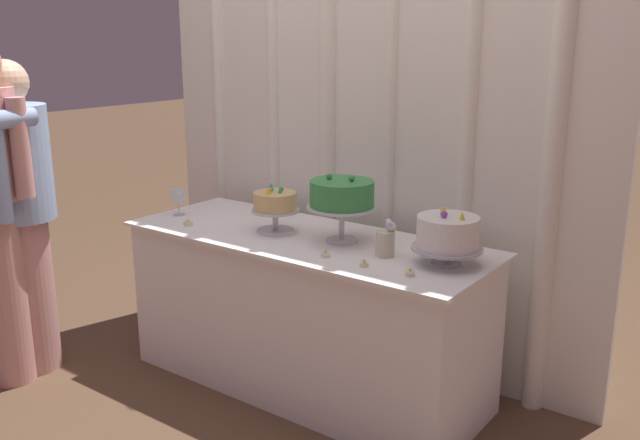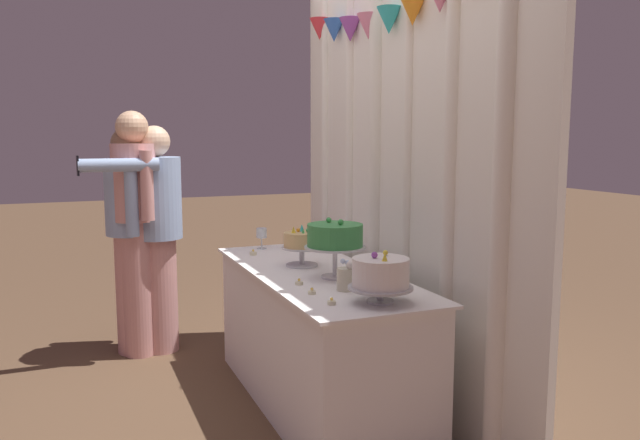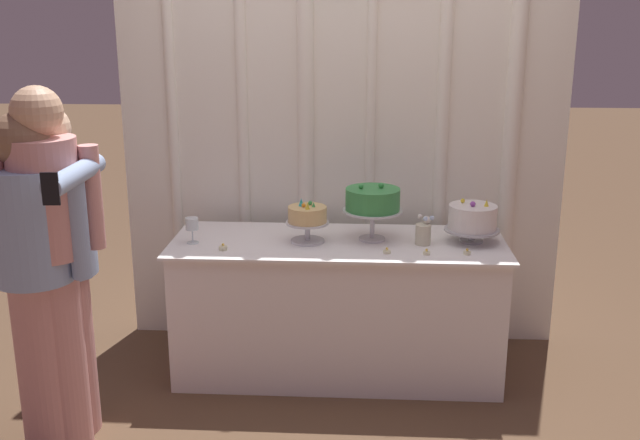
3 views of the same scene
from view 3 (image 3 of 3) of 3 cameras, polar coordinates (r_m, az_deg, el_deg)
ground_plane at (r=4.13m, az=1.30°, el=-12.08°), size 24.00×24.00×0.00m
draped_curtain at (r=4.26m, az=2.07°, el=7.61°), size 2.55×0.15×2.53m
cake_table at (r=4.06m, az=1.38°, el=-6.70°), size 1.77×0.67×0.75m
cake_display_leftmost at (r=3.88m, az=-0.98°, el=0.19°), size 0.23×0.23×0.23m
cake_display_center at (r=3.90m, az=4.08°, el=1.45°), size 0.32×0.32×0.31m
cake_display_rightmost at (r=3.96m, az=11.66°, el=0.10°), size 0.29×0.29×0.24m
wine_glass at (r=3.92m, az=-9.83°, el=-0.37°), size 0.07×0.07×0.14m
flower_vase at (r=3.89m, az=7.98°, el=-0.93°), size 0.09×0.10×0.16m
tealight_far_left at (r=3.81m, az=-7.47°, el=-2.15°), size 0.04×0.04×0.04m
tealight_near_left at (r=3.74m, az=5.17°, el=-2.43°), size 0.04×0.04×0.03m
tealight_near_right at (r=3.75m, az=8.20°, el=-2.51°), size 0.04×0.04×0.03m
tealight_far_right at (r=3.78m, az=11.26°, el=-2.48°), size 0.04×0.04×0.03m
guest_girl_blue_dress at (r=3.52m, az=-19.48°, el=-2.98°), size 0.50×0.67×1.55m
guest_man_dark_suit at (r=3.37m, az=-19.96°, el=-2.61°), size 0.44×0.37×1.64m
guest_man_pink_jacket at (r=3.40m, az=-21.04°, el=-3.92°), size 0.51×0.36×1.54m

